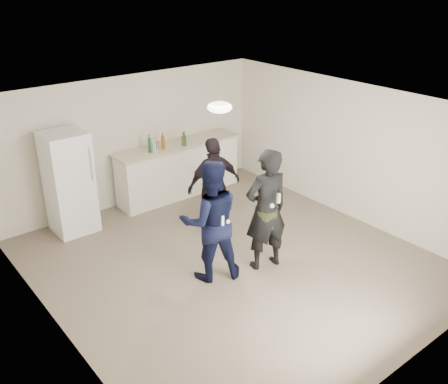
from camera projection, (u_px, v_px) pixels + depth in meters
floor at (232, 262)px, 7.94m from camera, size 6.00×6.00×0.00m
ceiling at (233, 108)px, 6.91m from camera, size 6.00×6.00×0.00m
wall_back at (133, 140)px, 9.55m from camera, size 6.00×0.00×6.00m
wall_front at (412, 281)px, 5.29m from camera, size 6.00×0.00×6.00m
wall_left at (52, 250)px, 5.86m from camera, size 0.00×6.00×6.00m
wall_right at (350, 151)px, 8.99m from camera, size 0.00×6.00×6.00m
counter at (179, 170)px, 10.08m from camera, size 2.60×0.56×1.05m
counter_top at (178, 145)px, 9.85m from camera, size 2.68×0.64×0.04m
fridge at (69, 183)px, 8.56m from camera, size 0.70×0.70×1.80m
fridge_handle at (91, 163)px, 8.29m from camera, size 0.02×0.02×0.60m
ceiling_dome at (220, 107)px, 7.14m from camera, size 0.36×0.36×0.16m
shaker at (157, 145)px, 9.54m from camera, size 0.08×0.08×0.17m
man at (210, 221)px, 7.22m from camera, size 1.11×1.01×1.86m
woman at (266, 210)px, 7.46m from camera, size 0.78×0.59×1.93m
camo_shorts at (266, 217)px, 7.51m from camera, size 0.34×0.34×0.28m
spectator at (214, 185)px, 8.61m from camera, size 1.05×0.57×1.70m
remote_man at (222, 221)px, 6.97m from camera, size 0.04×0.04×0.15m
nunchuk_man at (228, 222)px, 7.09m from camera, size 0.07×0.07×0.07m
remote_woman at (279, 198)px, 7.16m from camera, size 0.04×0.04×0.15m
nunchuk_woman at (272, 206)px, 7.17m from camera, size 0.07×0.07×0.07m
bottle_cluster at (168, 143)px, 9.55m from camera, size 0.79×0.17×0.27m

